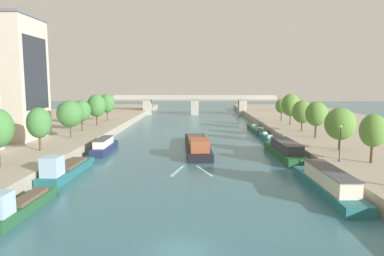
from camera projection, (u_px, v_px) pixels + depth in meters
ground_plane at (181, 252)px, 25.20m from camera, size 400.00×400.00×0.00m
quay_left at (36, 131)px, 80.22m from camera, size 36.00×170.00×1.76m
quay_right at (352, 132)px, 79.02m from camera, size 36.00×170.00×1.76m
barge_midriver at (197, 145)px, 62.52m from camera, size 5.16×23.50×3.08m
wake_behind_barge at (191, 171)px, 48.16m from camera, size 5.59×6.06×0.03m
moored_boat_left_second at (22, 205)px, 32.32m from camera, size 2.17×10.85×2.93m
moored_boat_left_downstream at (65, 169)px, 45.26m from camera, size 3.12×13.60×3.35m
moored_boat_left_end at (104, 146)px, 61.02m from camera, size 2.31×11.68×2.49m
moored_boat_right_lone at (327, 183)px, 38.33m from camera, size 3.17×16.70×2.78m
moored_boat_right_end at (285, 150)px, 56.59m from camera, size 3.78×16.10×2.75m
moored_boat_right_upstream at (267, 138)px, 73.27m from camera, size 1.76×10.73×2.19m
moored_boat_right_gap_after at (257, 129)px, 87.26m from camera, size 2.82×15.75×2.11m
tree_left_by_lamp at (39, 123)px, 52.84m from camera, size 3.59×3.59×6.48m
tree_left_far at (70, 114)px, 65.01m from camera, size 4.74×4.74×6.93m
tree_left_distant at (82, 111)px, 74.70m from camera, size 3.82×3.82×6.46m
tree_left_end_of_row at (96, 106)px, 83.83m from camera, size 4.30×4.30×7.37m
tree_left_third at (107, 103)px, 93.62m from camera, size 3.99×3.99×7.18m
tree_right_nearest at (373, 131)px, 44.59m from camera, size 3.31×3.31×6.27m
tree_right_by_lamp at (340, 124)px, 53.06m from camera, size 4.52×4.52×6.45m
tree_right_past_mid at (316, 114)px, 65.02m from camera, size 3.98×3.98×6.71m
tree_right_far at (302, 112)px, 73.92m from camera, size 4.25×4.25×6.45m
tree_right_end_of_row at (291, 105)px, 84.53m from camera, size 4.44×4.44×7.47m
tree_right_second at (282, 106)px, 93.71m from camera, size 3.24×3.24×5.85m
lamppost_right_bank at (340, 142)px, 45.55m from camera, size 0.28×0.28×4.71m
building_left_far_end at (2, 78)px, 63.64m from camera, size 13.09×11.61×21.91m
bridge_far at (195, 102)px, 129.98m from camera, size 58.97×4.40×7.20m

